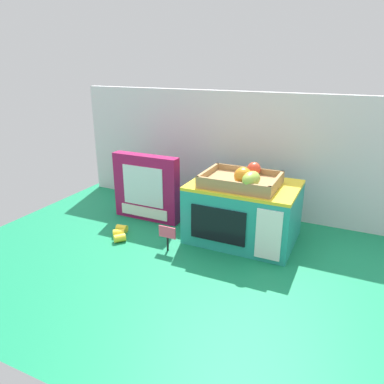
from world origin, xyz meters
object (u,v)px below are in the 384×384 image
object	(u,v)px
food_groups_crate	(243,180)
price_sign	(167,235)
cookie_set_box	(146,188)
loose_toy_banana	(120,233)
toy_microwave	(243,212)

from	to	relation	value
food_groups_crate	price_sign	distance (m)	0.35
price_sign	food_groups_crate	bearing A→B (deg)	39.65
cookie_set_box	loose_toy_banana	world-z (taller)	cookie_set_box
food_groups_crate	loose_toy_banana	world-z (taller)	food_groups_crate
toy_microwave	food_groups_crate	bearing A→B (deg)	-84.64
toy_microwave	cookie_set_box	xyz separation A→B (m)	(-0.45, 0.01, 0.03)
toy_microwave	loose_toy_banana	bearing A→B (deg)	-156.09
food_groups_crate	cookie_set_box	size ratio (longest dim) A/B	0.91
loose_toy_banana	cookie_set_box	bearing A→B (deg)	89.40
toy_microwave	cookie_set_box	world-z (taller)	cookie_set_box
toy_microwave	price_sign	xyz separation A→B (m)	(-0.22, -0.22, -0.05)
cookie_set_box	food_groups_crate	bearing A→B (deg)	-4.73
toy_microwave	price_sign	bearing A→B (deg)	-135.42
toy_microwave	loose_toy_banana	xyz separation A→B (m)	(-0.46, -0.20, -0.10)
price_sign	loose_toy_banana	xyz separation A→B (m)	(-0.23, 0.02, -0.05)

